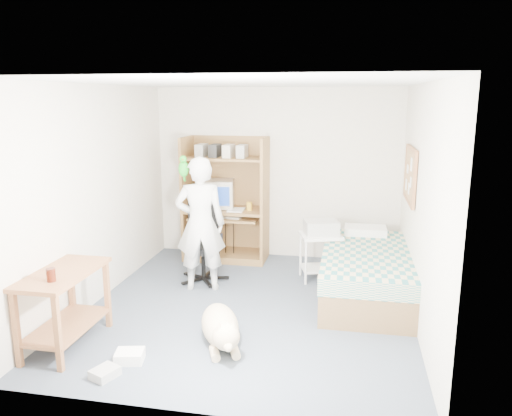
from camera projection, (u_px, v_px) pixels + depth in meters
The scene contains 21 objects.
floor at pixel (250, 307), 5.71m from camera, with size 4.00×4.00×0.00m, color #414C59.
wall_back at pixel (277, 174), 7.35m from camera, with size 3.60×0.02×2.50m, color white.
wall_right at pixel (421, 207), 5.11m from camera, with size 0.02×4.00×2.50m, color white.
wall_left at pixel (97, 195), 5.77m from camera, with size 0.02×4.00×2.50m, color white.
ceiling at pixel (249, 83), 5.17m from camera, with size 3.60×4.00×0.02m, color white.
computer_hutch at pixel (227, 204), 7.32m from camera, with size 1.20×0.63×1.80m.
bed at pixel (366, 273), 6.00m from camera, with size 1.02×2.02×0.66m.
side_desk at pixel (64, 297), 4.74m from camera, with size 0.50×1.00×0.75m.
corkboard at pixel (410, 175), 5.93m from camera, with size 0.04×0.94×0.66m.
office_chair at pixel (203, 253), 6.51m from camera, with size 0.57×0.57×1.00m.
person at pixel (200, 224), 6.11m from camera, with size 0.61×0.40×1.67m, color white.
parrot at pixel (184, 167), 6.01m from camera, with size 0.12×0.21×0.34m.
dog at pixel (221, 327), 4.82m from camera, with size 0.61×1.05×0.41m.
printer_cart at pixel (320, 250), 6.51m from camera, with size 0.61×0.54×0.62m.
printer at pixel (321, 228), 6.45m from camera, with size 0.42×0.32×0.18m, color #ACABA7.
crt_monitor at pixel (219, 194), 7.32m from camera, with size 0.49×0.51×0.40m.
keyboard at pixel (226, 216), 7.20m from camera, with size 0.45×0.16×0.03m, color beige.
pencil_cup at pixel (249, 206), 7.17m from camera, with size 0.08×0.08×0.12m, color gold.
drink_glass at pixel (51, 275), 4.42m from camera, with size 0.08×0.08×0.12m, color #3D1409.
floor_box_a at pixel (130, 356), 4.53m from camera, with size 0.25×0.20×0.10m, color white.
floor_box_b at pixel (105, 373), 4.27m from camera, with size 0.18×0.22×0.08m, color #B3B3AE.
Camera 1 is at (1.08, -5.22, 2.34)m, focal length 35.00 mm.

